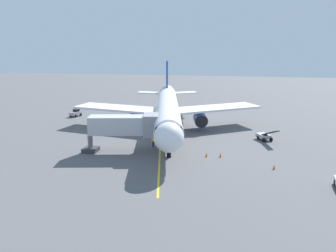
{
  "coord_description": "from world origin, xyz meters",
  "views": [
    {
      "loc": [
        -12.3,
        55.03,
        14.77
      ],
      "look_at": [
        -3.16,
        7.56,
        3.0
      ],
      "focal_mm": 35.75,
      "sensor_mm": 36.0,
      "label": 1
    }
  ],
  "objects_px": {
    "tug_starboard_side": "(76,113)",
    "safety_cone_nose_right": "(86,148)",
    "safety_cone_wing_port": "(274,167)",
    "ground_crew_marshaller": "(170,151)",
    "belt_loader_portside": "(264,136)",
    "jet_bridge": "(130,126)",
    "safety_cone_nose_left": "(206,155)",
    "ground_crew_wing_walker": "(153,141)",
    "safety_cone_wing_starboard": "(220,155)",
    "airplane": "(168,109)"
  },
  "relations": [
    {
      "from": "tug_starboard_side",
      "to": "safety_cone_nose_right",
      "type": "xyz_separation_m",
      "value": [
        -11.92,
        21.15,
        -0.43
      ]
    },
    {
      "from": "safety_cone_nose_right",
      "to": "safety_cone_wing_port",
      "type": "height_order",
      "value": "same"
    },
    {
      "from": "ground_crew_marshaller",
      "to": "tug_starboard_side",
      "type": "relative_size",
      "value": 0.65
    },
    {
      "from": "ground_crew_marshaller",
      "to": "belt_loader_portside",
      "type": "height_order",
      "value": "belt_loader_portside"
    },
    {
      "from": "jet_bridge",
      "to": "safety_cone_nose_left",
      "type": "height_order",
      "value": "jet_bridge"
    },
    {
      "from": "safety_cone_nose_right",
      "to": "ground_crew_wing_walker",
      "type": "bearing_deg",
      "value": -161.73
    },
    {
      "from": "jet_bridge",
      "to": "safety_cone_nose_right",
      "type": "xyz_separation_m",
      "value": [
        6.62,
        0.23,
        -3.49
      ]
    },
    {
      "from": "belt_loader_portside",
      "to": "safety_cone_wing_port",
      "type": "relative_size",
      "value": 8.36
    },
    {
      "from": "jet_bridge",
      "to": "belt_loader_portside",
      "type": "distance_m",
      "value": 21.67
    },
    {
      "from": "safety_cone_nose_right",
      "to": "safety_cone_wing_starboard",
      "type": "distance_m",
      "value": 19.28
    },
    {
      "from": "airplane",
      "to": "safety_cone_nose_left",
      "type": "xyz_separation_m",
      "value": [
        -7.75,
        12.31,
        -3.73
      ]
    },
    {
      "from": "jet_bridge",
      "to": "safety_cone_wing_starboard",
      "type": "height_order",
      "value": "jet_bridge"
    },
    {
      "from": "jet_bridge",
      "to": "tug_starboard_side",
      "type": "distance_m",
      "value": 28.11
    },
    {
      "from": "ground_crew_wing_walker",
      "to": "safety_cone_wing_port",
      "type": "distance_m",
      "value": 17.73
    },
    {
      "from": "safety_cone_wing_starboard",
      "to": "airplane",
      "type": "bearing_deg",
      "value": -51.47
    },
    {
      "from": "ground_crew_marshaller",
      "to": "safety_cone_wing_starboard",
      "type": "height_order",
      "value": "ground_crew_marshaller"
    },
    {
      "from": "tug_starboard_side",
      "to": "safety_cone_nose_left",
      "type": "xyz_separation_m",
      "value": [
        -29.31,
        21.1,
        -0.43
      ]
    },
    {
      "from": "safety_cone_nose_left",
      "to": "safety_cone_wing_port",
      "type": "relative_size",
      "value": 1.0
    },
    {
      "from": "airplane",
      "to": "safety_cone_nose_left",
      "type": "height_order",
      "value": "airplane"
    },
    {
      "from": "ground_crew_wing_walker",
      "to": "safety_cone_wing_port",
      "type": "xyz_separation_m",
      "value": [
        -16.62,
        6.15,
        -0.61
      ]
    },
    {
      "from": "airplane",
      "to": "jet_bridge",
      "type": "bearing_deg",
      "value": 75.98
    },
    {
      "from": "tug_starboard_side",
      "to": "safety_cone_wing_port",
      "type": "distance_m",
      "value": 44.9
    },
    {
      "from": "airplane",
      "to": "safety_cone_wing_starboard",
      "type": "relative_size",
      "value": 72.91
    },
    {
      "from": "safety_cone_wing_starboard",
      "to": "ground_crew_wing_walker",
      "type": "bearing_deg",
      "value": -15.64
    },
    {
      "from": "airplane",
      "to": "safety_cone_wing_starboard",
      "type": "bearing_deg",
      "value": 128.53
    },
    {
      "from": "ground_crew_wing_walker",
      "to": "safety_cone_wing_starboard",
      "type": "height_order",
      "value": "ground_crew_wing_walker"
    },
    {
      "from": "belt_loader_portside",
      "to": "safety_cone_nose_left",
      "type": "relative_size",
      "value": 8.36
    },
    {
      "from": "ground_crew_wing_walker",
      "to": "safety_cone_wing_starboard",
      "type": "relative_size",
      "value": 3.11
    },
    {
      "from": "jet_bridge",
      "to": "safety_cone_nose_left",
      "type": "distance_m",
      "value": 11.33
    },
    {
      "from": "jet_bridge",
      "to": "safety_cone_nose_right",
      "type": "relative_size",
      "value": 20.93
    },
    {
      "from": "belt_loader_portside",
      "to": "ground_crew_wing_walker",
      "type": "bearing_deg",
      "value": 22.27
    },
    {
      "from": "safety_cone_wing_port",
      "to": "belt_loader_portside",
      "type": "bearing_deg",
      "value": -89.65
    },
    {
      "from": "tug_starboard_side",
      "to": "safety_cone_wing_starboard",
      "type": "xyz_separation_m",
      "value": [
        -31.19,
        20.89,
        -0.43
      ]
    },
    {
      "from": "safety_cone_wing_port",
      "to": "safety_cone_wing_starboard",
      "type": "distance_m",
      "value": 7.4
    },
    {
      "from": "jet_bridge",
      "to": "safety_cone_wing_port",
      "type": "xyz_separation_m",
      "value": [
        -19.26,
        3.32,
        -3.49
      ]
    },
    {
      "from": "safety_cone_nose_right",
      "to": "safety_cone_nose_left",
      "type": "bearing_deg",
      "value": -179.86
    },
    {
      "from": "jet_bridge",
      "to": "ground_crew_wing_walker",
      "type": "height_order",
      "value": "jet_bridge"
    },
    {
      "from": "safety_cone_wing_port",
      "to": "safety_cone_wing_starboard",
      "type": "xyz_separation_m",
      "value": [
        6.6,
        -3.34,
        0.0
      ]
    },
    {
      "from": "airplane",
      "to": "belt_loader_portside",
      "type": "xyz_separation_m",
      "value": [
        -16.16,
        2.52,
        -3.29
      ]
    },
    {
      "from": "airplane",
      "to": "tug_starboard_side",
      "type": "relative_size",
      "value": 15.28
    },
    {
      "from": "belt_loader_portside",
      "to": "safety_cone_nose_right",
      "type": "distance_m",
      "value": 27.61
    },
    {
      "from": "airplane",
      "to": "safety_cone_wing_starboard",
      "type": "xyz_separation_m",
      "value": [
        -9.63,
        12.1,
        -3.73
      ]
    },
    {
      "from": "safety_cone_nose_left",
      "to": "safety_cone_nose_right",
      "type": "relative_size",
      "value": 1.0
    },
    {
      "from": "safety_cone_nose_left",
      "to": "safety_cone_wing_port",
      "type": "xyz_separation_m",
      "value": [
        -8.48,
        3.13,
        0.0
      ]
    },
    {
      "from": "airplane",
      "to": "safety_cone_wing_starboard",
      "type": "distance_m",
      "value": 15.91
    },
    {
      "from": "belt_loader_portside",
      "to": "safety_cone_nose_left",
      "type": "height_order",
      "value": "belt_loader_portside"
    },
    {
      "from": "airplane",
      "to": "ground_crew_marshaller",
      "type": "height_order",
      "value": "airplane"
    },
    {
      "from": "safety_cone_wing_starboard",
      "to": "safety_cone_nose_right",
      "type": "bearing_deg",
      "value": 0.75
    },
    {
      "from": "belt_loader_portside",
      "to": "safety_cone_wing_starboard",
      "type": "height_order",
      "value": "belt_loader_portside"
    },
    {
      "from": "belt_loader_portside",
      "to": "ground_crew_marshaller",
      "type": "bearing_deg",
      "value": 40.01
    }
  ]
}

